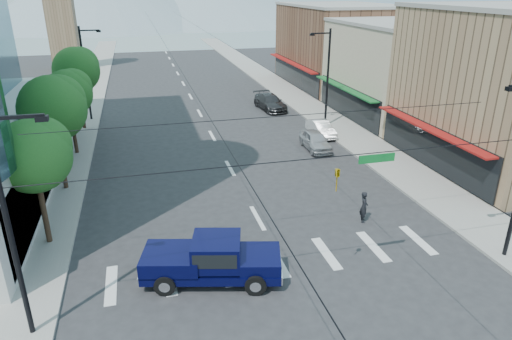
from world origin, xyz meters
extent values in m
plane|color=#28282B|center=(0.00, 0.00, 0.00)|extent=(160.00, 160.00, 0.00)
cube|color=gray|center=(-12.00, 40.00, 0.07)|extent=(4.00, 120.00, 0.15)
cube|color=gray|center=(12.00, 40.00, 0.07)|extent=(4.00, 120.00, 0.15)
cube|color=tan|center=(20.00, 24.00, 4.50)|extent=(12.00, 14.00, 9.00)
cube|color=brown|center=(20.00, 40.00, 5.00)|extent=(12.00, 18.00, 10.00)
cube|color=#8C6B4C|center=(-16.50, 62.00, 9.00)|extent=(4.00, 4.00, 18.00)
cylinder|color=black|center=(-11.20, 6.00, 2.27)|extent=(0.28, 0.28, 4.55)
sphere|color=#1B511B|center=(-11.20, 6.00, 4.88)|extent=(3.64, 3.64, 3.64)
sphere|color=#1B511B|center=(-10.80, 6.30, 5.28)|extent=(2.86, 2.86, 2.86)
cylinder|color=black|center=(-11.20, 13.00, 2.55)|extent=(0.28, 0.28, 5.11)
sphere|color=#1B511B|center=(-11.20, 13.00, 5.47)|extent=(4.09, 4.09, 4.09)
sphere|color=#1B511B|center=(-10.80, 13.30, 5.88)|extent=(3.21, 3.21, 3.21)
cylinder|color=black|center=(-11.20, 20.00, 2.27)|extent=(0.28, 0.28, 4.55)
sphere|color=#1B511B|center=(-11.20, 20.00, 4.88)|extent=(3.64, 3.64, 3.64)
sphere|color=#1B511B|center=(-10.80, 20.30, 5.28)|extent=(2.86, 2.86, 2.86)
cylinder|color=black|center=(-11.20, 27.00, 2.55)|extent=(0.28, 0.28, 5.11)
sphere|color=#1B511B|center=(-11.20, 27.00, 5.47)|extent=(4.09, 4.09, 4.09)
sphere|color=#1B511B|center=(-10.80, 27.30, 5.88)|extent=(3.21, 3.21, 3.21)
cylinder|color=black|center=(-10.80, -1.00, 4.50)|extent=(0.20, 0.20, 9.00)
cylinder|color=black|center=(0.00, -1.00, 6.20)|extent=(21.60, 0.04, 0.04)
imported|color=gold|center=(1.50, -1.00, 5.15)|extent=(0.16, 0.20, 1.00)
cube|color=#0C6626|center=(3.20, -1.00, 5.95)|extent=(1.60, 0.06, 0.35)
cylinder|color=black|center=(-10.80, 30.00, 4.50)|extent=(0.20, 0.20, 9.00)
cube|color=black|center=(-9.90, 30.00, 8.60)|extent=(1.80, 0.12, 0.12)
cube|color=black|center=(-9.10, 30.00, 8.50)|extent=(0.40, 0.25, 0.18)
cylinder|color=black|center=(10.80, 22.00, 4.50)|extent=(0.20, 0.20, 9.00)
cube|color=black|center=(9.90, 22.00, 8.60)|extent=(1.80, 0.12, 0.12)
cube|color=black|center=(9.10, 22.00, 8.50)|extent=(0.40, 0.25, 0.18)
cube|color=#060833|center=(-3.50, 0.77, 0.62)|extent=(6.52, 3.68, 0.39)
cube|color=#060833|center=(-1.39, 0.23, 1.06)|extent=(2.26, 2.50, 0.62)
cube|color=#060833|center=(-3.29, 0.71, 1.51)|extent=(2.57, 2.53, 1.23)
cube|color=black|center=(-3.29, 0.71, 1.62)|extent=(2.36, 2.51, 0.67)
cube|color=#060833|center=(-5.24, 1.21, 1.12)|extent=(3.05, 2.80, 0.73)
cube|color=silver|center=(-0.52, 0.02, 0.62)|extent=(0.65, 2.10, 0.39)
cube|color=silver|center=(-6.49, 1.52, 0.62)|extent=(0.65, 2.10, 0.34)
cylinder|color=black|center=(-1.86, -0.74, 0.47)|extent=(0.99, 0.56, 0.94)
cylinder|color=black|center=(-1.34, 1.32, 0.47)|extent=(0.99, 0.56, 0.94)
cylinder|color=black|center=(-5.66, 0.22, 0.47)|extent=(0.99, 0.56, 0.94)
cylinder|color=black|center=(-5.14, 2.28, 0.47)|extent=(0.99, 0.56, 0.94)
imported|color=black|center=(5.72, 4.13, 0.92)|extent=(0.63, 0.77, 1.84)
imported|color=#ABABB0|center=(7.60, 16.35, 0.74)|extent=(1.90, 4.42, 1.49)
imported|color=white|center=(9.40, 19.58, 0.68)|extent=(1.51, 4.14, 1.36)
imported|color=#2F2F31|center=(7.60, 29.66, 0.80)|extent=(2.80, 5.72, 1.60)
camera|label=1|loc=(-5.96, -16.63, 12.53)|focal=32.00mm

